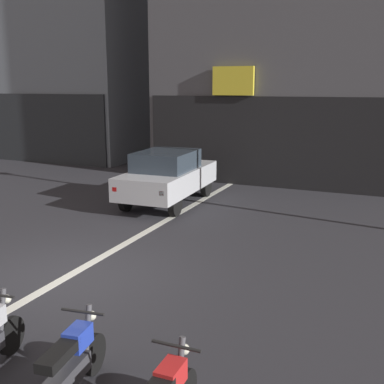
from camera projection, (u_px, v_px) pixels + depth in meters
ground_plane at (67, 277)px, 8.97m from camera, size 120.00×120.00×0.00m
lane_centre_line at (193, 205)px, 14.33m from camera, size 0.20×18.00×0.01m
building_corner_left at (74, 41)px, 24.57m from camera, size 8.78×7.34×11.77m
car_silver_crossing_near at (168, 175)px, 14.38m from camera, size 1.95×4.18×1.64m
motorcycle_blue_row_centre at (71, 365)px, 5.34m from camera, size 0.55×1.66×0.98m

